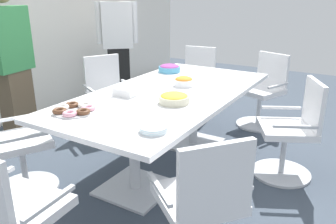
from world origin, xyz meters
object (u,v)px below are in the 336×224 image
at_px(napkin_pile, 127,91).
at_px(office_chair_1, 14,148).
at_px(office_chair_0, 108,99).
at_px(office_chair_6, 196,85).
at_px(office_chair_3, 201,211).
at_px(snack_bowl_chips_orange, 184,81).
at_px(person_standing_0, 12,63).
at_px(plate_stack, 154,129).
at_px(donut_platter, 74,109).
at_px(person_standing_1, 118,42).
at_px(snack_bowl_candy_mix, 169,68).
at_px(conference_table, 168,105).
at_px(office_chair_2, 14,223).
at_px(snack_bowl_chips_yellow, 174,98).
at_px(office_chair_4, 292,135).
at_px(office_chair_5, 263,94).

bearing_deg(napkin_pile, office_chair_1, 144.34).
xyz_separation_m(office_chair_0, office_chair_6, (1.15, -0.61, 0.00)).
relative_size(office_chair_3, snack_bowl_chips_orange, 4.69).
xyz_separation_m(office_chair_0, person_standing_0, (-0.78, 0.63, 0.51)).
height_order(office_chair_3, plate_stack, office_chair_3).
bearing_deg(donut_platter, person_standing_1, 31.53).
xyz_separation_m(person_standing_1, snack_bowl_candy_mix, (-0.68, -1.30, -0.12)).
xyz_separation_m(conference_table, napkin_pile, (-0.27, 0.26, 0.16)).
relative_size(person_standing_0, napkin_pile, 8.87).
distance_m(office_chair_1, office_chair_2, 1.05).
xyz_separation_m(office_chair_6, snack_bowl_chips_yellow, (-1.80, -0.69, 0.39)).
distance_m(office_chair_4, snack_bowl_candy_mix, 1.57).
relative_size(conference_table, snack_bowl_chips_yellow, 9.35).
bearing_deg(office_chair_1, plate_stack, 36.61).
relative_size(office_chair_3, plate_stack, 4.83).
height_order(person_standing_1, snack_bowl_chips_orange, person_standing_1).
bearing_deg(office_chair_4, snack_bowl_chips_yellow, 101.10).
relative_size(office_chair_5, person_standing_0, 0.52).
distance_m(office_chair_2, snack_bowl_chips_orange, 2.00).
distance_m(office_chair_0, donut_platter, 1.49).
bearing_deg(office_chair_4, snack_bowl_chips_orange, 70.83).
distance_m(snack_bowl_chips_orange, napkin_pile, 0.61).
bearing_deg(office_chair_0, conference_table, 97.75).
distance_m(office_chair_0, snack_bowl_chips_orange, 1.17).
xyz_separation_m(office_chair_0, office_chair_4, (0.02, -2.14, 0.00)).
relative_size(office_chair_2, office_chair_5, 1.00).
relative_size(office_chair_4, snack_bowl_chips_yellow, 3.54).
distance_m(office_chair_1, office_chair_3, 1.71).
relative_size(office_chair_6, napkin_pile, 4.61).
xyz_separation_m(office_chair_6, donut_platter, (-2.40, -0.14, 0.37)).
bearing_deg(snack_bowl_candy_mix, person_standing_0, 131.25).
xyz_separation_m(office_chair_1, person_standing_0, (0.68, 0.86, 0.51)).
bearing_deg(donut_platter, person_standing_0, 71.43).
xyz_separation_m(snack_bowl_chips_yellow, plate_stack, (-0.61, -0.19, -0.02)).
bearing_deg(office_chair_0, office_chair_3, 80.85).
distance_m(person_standing_1, napkin_pile, 2.23).
xyz_separation_m(conference_table, office_chair_2, (-1.70, -0.01, -0.22)).
bearing_deg(plate_stack, snack_bowl_chips_orange, 18.84).
xyz_separation_m(conference_table, donut_platter, (-0.86, 0.33, 0.15)).
bearing_deg(office_chair_2, office_chair_4, 58.71).
bearing_deg(plate_stack, person_standing_1, 43.11).
height_order(office_chair_1, donut_platter, office_chair_1).
distance_m(office_chair_5, person_standing_0, 2.95).
distance_m(office_chair_2, person_standing_1, 3.60).
relative_size(office_chair_1, snack_bowl_chips_orange, 4.69).
relative_size(conference_table, office_chair_2, 2.64).
bearing_deg(snack_bowl_candy_mix, office_chair_0, 117.44).
distance_m(conference_table, office_chair_1, 1.39).
bearing_deg(plate_stack, napkin_pile, 48.39).
bearing_deg(napkin_pile, conference_table, -43.61).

